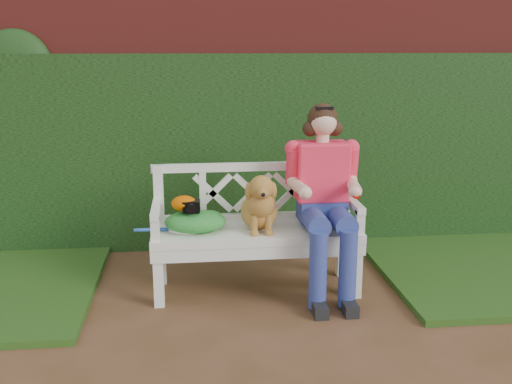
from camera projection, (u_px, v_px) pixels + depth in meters
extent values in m
plane|color=#4E3219|center=(254.00, 330.00, 3.83)|extent=(60.00, 60.00, 0.00)
cube|color=maroon|center=(231.00, 121.00, 5.40)|extent=(10.00, 0.30, 2.20)
cube|color=#306122|center=(234.00, 153.00, 5.25)|extent=(10.00, 0.18, 1.70)
cube|color=black|center=(191.00, 206.00, 4.21)|extent=(0.13, 0.10, 0.08)
ellipsoid|color=#C55200|center=(184.00, 203.00, 4.22)|extent=(0.20, 0.17, 0.11)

